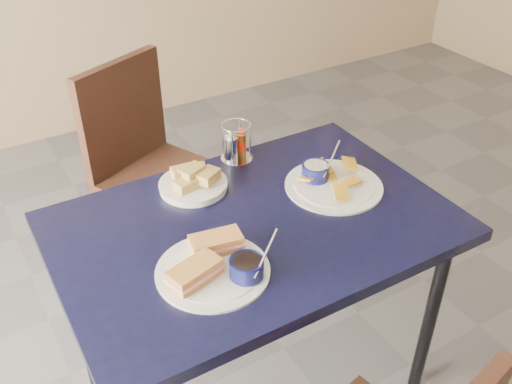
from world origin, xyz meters
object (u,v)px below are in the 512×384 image
sandwich_plate (216,264)px  condiment_caddy (235,145)px  dining_table (254,240)px  plantain_plate (328,181)px  chair_far (152,153)px  bread_basket (193,182)px

sandwich_plate → condiment_caddy: bearing=55.6°
dining_table → sandwich_plate: size_ratio=3.67×
sandwich_plate → plantain_plate: bearing=19.3°
chair_far → bread_basket: (-0.09, -0.63, 0.25)m
bread_basket → condiment_caddy: size_ratio=1.57×
chair_far → dining_table: bearing=-90.9°
condiment_caddy → chair_far: bearing=101.5°
bread_basket → chair_far: bearing=81.7°
bread_basket → sandwich_plate: bearing=-107.3°
dining_table → bread_basket: size_ratio=5.42×
dining_table → sandwich_plate: 0.25m
plantain_plate → condiment_caddy: 0.34m
plantain_plate → bread_basket: plantain_plate is taller
dining_table → chair_far: (0.01, 0.88, -0.15)m
dining_table → sandwich_plate: sandwich_plate is taller
sandwich_plate → condiment_caddy: condiment_caddy is taller
dining_table → sandwich_plate: (-0.20, -0.13, 0.09)m
plantain_plate → sandwich_plate: bearing=-160.7°
dining_table → plantain_plate: 0.32m
chair_far → sandwich_plate: bearing=-101.8°
condiment_caddy → bread_basket: bearing=-156.3°
chair_far → plantain_plate: 0.91m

